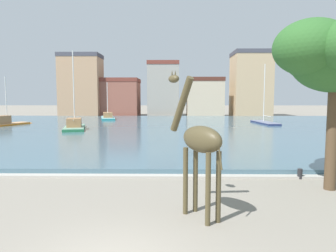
{
  "coord_description": "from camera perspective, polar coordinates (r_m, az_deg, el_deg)",
  "views": [
    {
      "loc": [
        1.51,
        -6.89,
        4.0
      ],
      "look_at": [
        1.24,
        12.34,
        2.2
      ],
      "focal_mm": 32.56,
      "sensor_mm": 36.0,
      "label": 1
    }
  ],
  "objects": [
    {
      "name": "sailboat_teal",
      "position": [
        54.02,
        -11.22,
        1.51
      ],
      "size": [
        4.21,
        9.68,
        6.63
      ],
      "color": "teal",
      "rests_on": "ground"
    },
    {
      "name": "quay_edge_coping",
      "position": [
        15.56,
        -4.85,
        -9.34
      ],
      "size": [
        88.81,
        0.5,
        0.12
      ],
      "primitive_type": "cube",
      "color": "#ADA89E",
      "rests_on": "ground"
    },
    {
      "name": "townhouse_narrow_midrow",
      "position": [
        66.28,
        -15.92,
        7.29
      ],
      "size": [
        8.31,
        6.1,
        12.95
      ],
      "color": "tan",
      "rests_on": "ground"
    },
    {
      "name": "mooring_bollard",
      "position": [
        16.54,
        23.46,
        -8.2
      ],
      "size": [
        0.24,
        0.24,
        0.5
      ],
      "primitive_type": "cylinder",
      "color": "#232326",
      "rests_on": "ground"
    },
    {
      "name": "sailboat_orange",
      "position": [
        45.2,
        -28.0,
        0.32
      ],
      "size": [
        4.31,
        8.36,
        6.73
      ],
      "color": "orange",
      "rests_on": "ground"
    },
    {
      "name": "townhouse_end_terrace",
      "position": [
        66.36,
        15.19,
        7.55
      ],
      "size": [
        7.61,
        7.77,
        13.5
      ],
      "color": "tan",
      "rests_on": "ground"
    },
    {
      "name": "sailboat_navy",
      "position": [
        45.53,
        17.34,
        0.51
      ],
      "size": [
        2.36,
        8.09,
        8.68
      ],
      "color": "navy",
      "rests_on": "ground"
    },
    {
      "name": "giraffe_statue",
      "position": [
        10.11,
        5.8,
        -2.92
      ],
      "size": [
        1.97,
        2.56,
        4.99
      ],
      "color": "#4C4228",
      "rests_on": "ground"
    },
    {
      "name": "townhouse_corner_house",
      "position": [
        64.35,
        6.9,
        5.37
      ],
      "size": [
        7.52,
        6.25,
        8.11
      ],
      "color": "#C6B293",
      "rests_on": "ground"
    },
    {
      "name": "harbor_water",
      "position": [
        38.46,
        -1.44,
        -0.36
      ],
      "size": [
        88.81,
        46.03,
        0.35
      ],
      "primitive_type": "cube",
      "color": "#476675",
      "rests_on": "ground"
    },
    {
      "name": "sailboat_green",
      "position": [
        37.2,
        -17.06,
        -0.21
      ],
      "size": [
        3.97,
        7.76,
        9.36
      ],
      "color": "#236B42",
      "rests_on": "ground"
    },
    {
      "name": "townhouse_tall_gabled",
      "position": [
        66.27,
        -0.84,
        6.9
      ],
      "size": [
        6.62,
        7.9,
        11.57
      ],
      "color": "gray",
      "rests_on": "ground"
    },
    {
      "name": "townhouse_wide_warehouse",
      "position": [
        66.75,
        -9.25,
        5.31
      ],
      "size": [
        8.92,
        7.83,
        8.05
      ],
      "color": "#8E5142",
      "rests_on": "ground"
    },
    {
      "name": "shade_tree",
      "position": [
        14.85,
        28.89,
        11.72
      ],
      "size": [
        5.54,
        5.38,
        7.19
      ],
      "color": "brown",
      "rests_on": "ground"
    }
  ]
}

